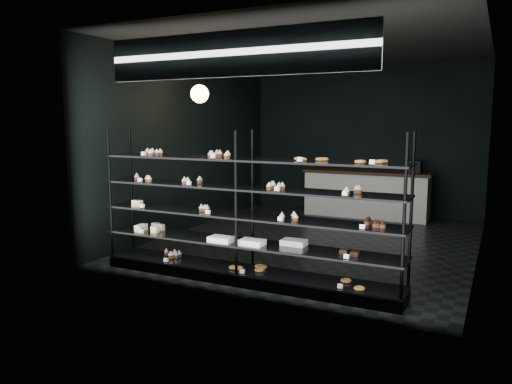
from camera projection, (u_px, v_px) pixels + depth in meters
room at (318, 146)px, 8.23m from camera, size 5.01×6.01×3.20m
display_shelf at (243, 233)px, 6.25m from camera, size 4.00×0.50×1.91m
signage at (232, 54)px, 5.47m from camera, size 3.30×0.05×0.50m
pendant_lamp at (200, 94)px, 8.02m from camera, size 0.29×0.29×0.87m
service_counter at (367, 193)px, 10.51m from camera, size 2.64×0.65×1.23m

